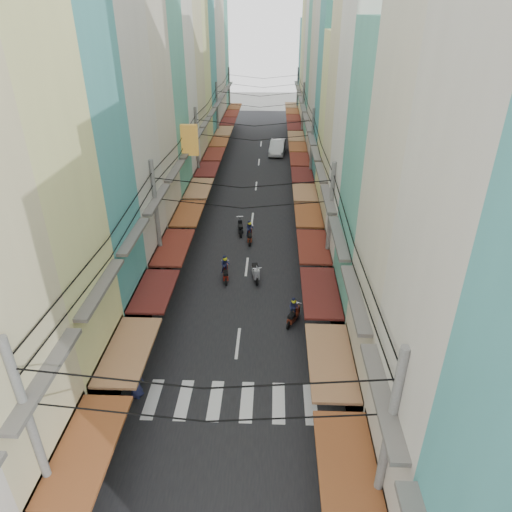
% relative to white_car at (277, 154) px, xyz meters
% --- Properties ---
extents(ground, '(160.00, 160.00, 0.00)m').
position_rel_white_car_xyz_m(ground, '(-2.10, -33.58, 0.00)').
color(ground, slate).
rests_on(ground, ground).
extents(road, '(10.00, 80.00, 0.02)m').
position_rel_white_car_xyz_m(road, '(-2.10, -13.58, 0.01)').
color(road, black).
rests_on(road, ground).
extents(sidewalk_left, '(3.00, 80.00, 0.06)m').
position_rel_white_car_xyz_m(sidewalk_left, '(-8.60, -13.58, 0.03)').
color(sidewalk_left, slate).
rests_on(sidewalk_left, ground).
extents(sidewalk_right, '(3.00, 80.00, 0.06)m').
position_rel_white_car_xyz_m(sidewalk_right, '(4.40, -13.58, 0.03)').
color(sidewalk_right, slate).
rests_on(sidewalk_right, ground).
extents(crosswalk, '(7.55, 2.40, 0.01)m').
position_rel_white_car_xyz_m(crosswalk, '(-2.10, -39.58, 0.03)').
color(crosswalk, silver).
rests_on(crosswalk, ground).
extents(building_row_left, '(7.80, 67.67, 23.70)m').
position_rel_white_car_xyz_m(building_row_left, '(-10.02, -17.02, 9.78)').
color(building_row_left, silver).
rests_on(building_row_left, ground).
extents(building_row_right, '(7.80, 68.98, 22.59)m').
position_rel_white_car_xyz_m(building_row_right, '(5.82, -17.14, 9.41)').
color(building_row_right, teal).
rests_on(building_row_right, ground).
extents(utility_poles, '(10.20, 66.13, 8.20)m').
position_rel_white_car_xyz_m(utility_poles, '(-2.10, -18.57, 6.59)').
color(utility_poles, slate).
rests_on(utility_poles, ground).
extents(white_car, '(5.89, 2.75, 2.02)m').
position_rel_white_car_xyz_m(white_car, '(0.00, 0.00, 0.00)').
color(white_car, white).
rests_on(white_car, ground).
extents(bicycle, '(1.90, 1.31, 1.22)m').
position_rel_white_car_xyz_m(bicycle, '(4.28, -33.63, 0.00)').
color(bicycle, black).
rests_on(bicycle, ground).
extents(moving_scooters, '(4.64, 13.04, 1.75)m').
position_rel_white_car_xyz_m(moving_scooters, '(-1.82, -27.83, 0.52)').
color(moving_scooters, black).
rests_on(moving_scooters, ground).
extents(parked_scooters, '(12.71, 12.16, 0.99)m').
position_rel_white_car_xyz_m(parked_scooters, '(2.56, -36.08, 0.47)').
color(parked_scooters, black).
rests_on(parked_scooters, ground).
extents(pedestrians, '(13.27, 21.45, 2.20)m').
position_rel_white_car_xyz_m(pedestrians, '(-6.47, -32.45, 1.04)').
color(pedestrians, '#29212C').
rests_on(pedestrians, ground).
extents(market_umbrella, '(2.46, 2.46, 2.60)m').
position_rel_white_car_xyz_m(market_umbrella, '(5.10, -41.03, 2.29)').
color(market_umbrella, '#B2B2B7').
rests_on(market_umbrella, ground).
extents(traffic_sign, '(0.10, 0.59, 2.68)m').
position_rel_white_car_xyz_m(traffic_sign, '(2.88, -38.98, 1.93)').
color(traffic_sign, slate).
rests_on(traffic_sign, ground).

